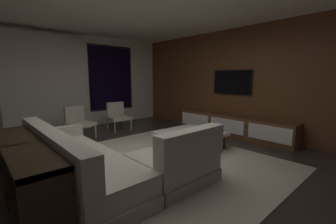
{
  "coord_description": "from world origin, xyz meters",
  "views": [
    {
      "loc": [
        -2.12,
        -2.87,
        1.46
      ],
      "look_at": [
        1.47,
        1.08,
        0.63
      ],
      "focal_mm": 23.5,
      "sensor_mm": 36.0,
      "label": 1
    }
  ],
  "objects_px": {
    "book_stack_on_coffee_table": "(198,132)",
    "accent_chair_near_window": "(118,115)",
    "console_table_behind_couch": "(24,171)",
    "sectional_couch": "(105,164)",
    "accent_chair_by_curtain": "(78,121)",
    "mounted_tv": "(232,82)",
    "coffee_table": "(191,140)",
    "media_console": "(233,126)"
  },
  "relations": [
    {
      "from": "media_console",
      "to": "sectional_couch",
      "type": "bearing_deg",
      "value": -176.62
    },
    {
      "from": "coffee_table",
      "to": "accent_chair_by_curtain",
      "type": "distance_m",
      "value": 2.79
    },
    {
      "from": "accent_chair_near_window",
      "to": "sectional_couch",
      "type": "bearing_deg",
      "value": -122.61
    },
    {
      "from": "coffee_table",
      "to": "mounted_tv",
      "type": "bearing_deg",
      "value": 5.9
    },
    {
      "from": "accent_chair_by_curtain",
      "to": "mounted_tv",
      "type": "distance_m",
      "value": 3.97
    },
    {
      "from": "mounted_tv",
      "to": "accent_chair_near_window",
      "type": "bearing_deg",
      "value": 131.06
    },
    {
      "from": "book_stack_on_coffee_table",
      "to": "mounted_tv",
      "type": "distance_m",
      "value": 2.02
    },
    {
      "from": "book_stack_on_coffee_table",
      "to": "accent_chair_near_window",
      "type": "bearing_deg",
      "value": 96.11
    },
    {
      "from": "accent_chair_by_curtain",
      "to": "accent_chair_near_window",
      "type": "bearing_deg",
      "value": 5.45
    },
    {
      "from": "coffee_table",
      "to": "mounted_tv",
      "type": "height_order",
      "value": "mounted_tv"
    },
    {
      "from": "mounted_tv",
      "to": "book_stack_on_coffee_table",
      "type": "bearing_deg",
      "value": -168.81
    },
    {
      "from": "console_table_behind_couch",
      "to": "book_stack_on_coffee_table",
      "type": "bearing_deg",
      "value": -1.25
    },
    {
      "from": "accent_chair_by_curtain",
      "to": "console_table_behind_couch",
      "type": "relative_size",
      "value": 0.37
    },
    {
      "from": "coffee_table",
      "to": "console_table_behind_couch",
      "type": "distance_m",
      "value": 2.94
    },
    {
      "from": "accent_chair_by_curtain",
      "to": "mounted_tv",
      "type": "relative_size",
      "value": 0.73
    },
    {
      "from": "sectional_couch",
      "to": "console_table_behind_couch",
      "type": "xyz_separation_m",
      "value": [
        -0.91,
        0.13,
        0.13
      ]
    },
    {
      "from": "sectional_couch",
      "to": "coffee_table",
      "type": "height_order",
      "value": "sectional_couch"
    },
    {
      "from": "mounted_tv",
      "to": "coffee_table",
      "type": "bearing_deg",
      "value": -174.1
    },
    {
      "from": "accent_chair_by_curtain",
      "to": "media_console",
      "type": "distance_m",
      "value": 3.84
    },
    {
      "from": "coffee_table",
      "to": "accent_chair_near_window",
      "type": "distance_m",
      "value": 2.53
    },
    {
      "from": "sectional_couch",
      "to": "coffee_table",
      "type": "xyz_separation_m",
      "value": [
        2.01,
        0.23,
        -0.1
      ]
    },
    {
      "from": "sectional_couch",
      "to": "mounted_tv",
      "type": "xyz_separation_m",
      "value": [
        3.78,
        0.41,
        1.06
      ]
    },
    {
      "from": "media_console",
      "to": "book_stack_on_coffee_table",
      "type": "bearing_deg",
      "value": -174.65
    },
    {
      "from": "accent_chair_by_curtain",
      "to": "console_table_behind_couch",
      "type": "bearing_deg",
      "value": -121.45
    },
    {
      "from": "sectional_couch",
      "to": "coffee_table",
      "type": "distance_m",
      "value": 2.03
    },
    {
      "from": "accent_chair_near_window",
      "to": "coffee_table",
      "type": "bearing_deg",
      "value": -84.05
    },
    {
      "from": "accent_chair_by_curtain",
      "to": "console_table_behind_couch",
      "type": "height_order",
      "value": "accent_chair_by_curtain"
    },
    {
      "from": "accent_chair_near_window",
      "to": "mounted_tv",
      "type": "bearing_deg",
      "value": -48.94
    },
    {
      "from": "console_table_behind_couch",
      "to": "accent_chair_near_window",
      "type": "bearing_deg",
      "value": 44.37
    },
    {
      "from": "accent_chair_near_window",
      "to": "media_console",
      "type": "height_order",
      "value": "accent_chair_near_window"
    },
    {
      "from": "accent_chair_by_curtain",
      "to": "mounted_tv",
      "type": "height_order",
      "value": "mounted_tv"
    },
    {
      "from": "book_stack_on_coffee_table",
      "to": "coffee_table",
      "type": "bearing_deg",
      "value": 98.53
    },
    {
      "from": "accent_chair_by_curtain",
      "to": "console_table_behind_couch",
      "type": "xyz_separation_m",
      "value": [
        -1.53,
        -2.5,
        -0.01
      ]
    },
    {
      "from": "sectional_couch",
      "to": "console_table_behind_couch",
      "type": "height_order",
      "value": "sectional_couch"
    },
    {
      "from": "sectional_couch",
      "to": "book_stack_on_coffee_table",
      "type": "xyz_separation_m",
      "value": [
        2.04,
        0.07,
        0.1
      ]
    },
    {
      "from": "sectional_couch",
      "to": "media_console",
      "type": "relative_size",
      "value": 0.81
    },
    {
      "from": "console_table_behind_couch",
      "to": "sectional_couch",
      "type": "bearing_deg",
      "value": -8.14
    },
    {
      "from": "book_stack_on_coffee_table",
      "to": "accent_chair_near_window",
      "type": "distance_m",
      "value": 2.69
    },
    {
      "from": "accent_chair_by_curtain",
      "to": "console_table_behind_couch",
      "type": "distance_m",
      "value": 2.93
    },
    {
      "from": "coffee_table",
      "to": "accent_chair_by_curtain",
      "type": "height_order",
      "value": "accent_chair_by_curtain"
    },
    {
      "from": "media_console",
      "to": "mounted_tv",
      "type": "distance_m",
      "value": 1.13
    },
    {
      "from": "book_stack_on_coffee_table",
      "to": "mounted_tv",
      "type": "xyz_separation_m",
      "value": [
        1.74,
        0.34,
        0.96
      ]
    }
  ]
}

